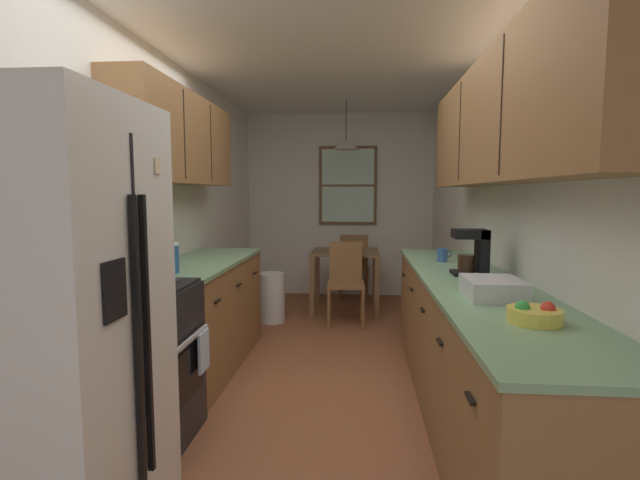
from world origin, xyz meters
name	(u,v)px	position (x,y,z in m)	size (l,w,h in m)	color
ground_plane	(326,358)	(0.00, 1.00, 0.00)	(12.00, 12.00, 0.00)	brown
wall_left	(173,212)	(-1.35, 1.00, 1.27)	(0.10, 9.00, 2.55)	white
wall_right	(489,214)	(1.35, 1.00, 1.27)	(0.10, 9.00, 2.55)	white
wall_back	(340,205)	(0.00, 3.65, 1.27)	(4.40, 0.10, 2.55)	white
ceiling_slab	(327,53)	(0.00, 1.00, 2.59)	(4.40, 9.00, 0.08)	white
refrigerator	(56,324)	(-0.95, -1.18, 0.91)	(0.73, 0.78, 1.82)	white
stove_range	(135,363)	(-0.99, -0.47, 0.47)	(0.66, 0.61, 1.10)	black
microwave_over_range	(106,150)	(-1.11, -0.47, 1.67)	(0.39, 0.60, 0.36)	silver
counter_left	(203,314)	(-1.00, 0.70, 0.45)	(0.64, 1.73, 0.90)	olive
upper_cabinets_left	(179,140)	(-1.14, 0.65, 1.86)	(0.33, 1.81, 0.69)	olive
counter_right	(471,349)	(1.00, 0.00, 0.45)	(0.64, 3.24, 0.90)	olive
upper_cabinets_right	(505,121)	(1.14, -0.05, 1.87)	(0.33, 2.92, 0.74)	olive
dining_table	(345,261)	(0.11, 2.69, 0.61)	(0.81, 0.74, 0.74)	brown
dining_chair_near	(346,279)	(0.14, 2.12, 0.50)	(0.42, 0.42, 0.90)	olive
dining_chair_far	(353,263)	(0.21, 3.27, 0.50)	(0.42, 0.42, 0.90)	olive
pendant_light	(346,145)	(0.11, 2.69, 2.02)	(0.33, 0.33, 0.58)	black
back_window	(348,186)	(0.12, 3.58, 1.55)	(0.80, 0.05, 1.09)	brown
trash_bin	(271,297)	(-0.70, 2.11, 0.28)	(0.31, 0.31, 0.55)	white
storage_canister	(169,258)	(-1.00, 0.07, 1.00)	(0.13, 0.13, 0.21)	#265999
dish_towel	(204,351)	(-0.64, -0.32, 0.50)	(0.02, 0.16, 0.24)	silver
coffee_maker	(474,251)	(1.04, 0.18, 1.06)	(0.22, 0.18, 0.30)	black
mug_by_coffeemaker	(442,255)	(0.94, 0.78, 0.95)	(0.12, 0.08, 0.11)	#335999
fruit_bowl	(535,314)	(1.02, -0.97, 0.94)	(0.22, 0.22, 0.09)	#E5D14C
dish_rack	(493,288)	(0.98, -0.51, 0.95)	(0.28, 0.34, 0.10)	silver
table_serving_bowl	(346,248)	(0.12, 2.74, 0.77)	(0.19, 0.19, 0.06)	silver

